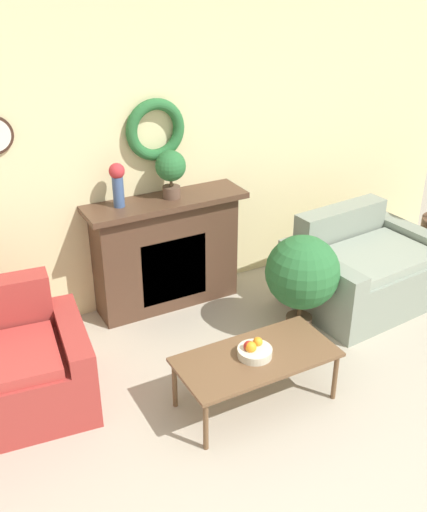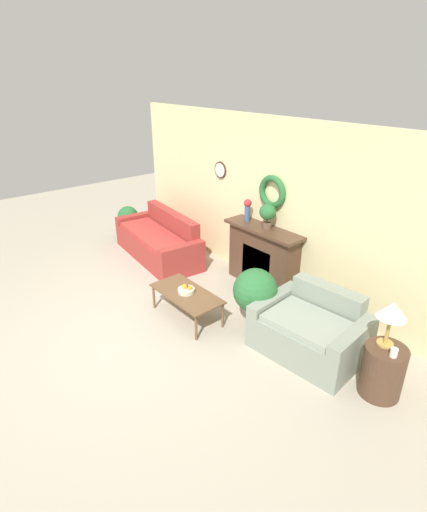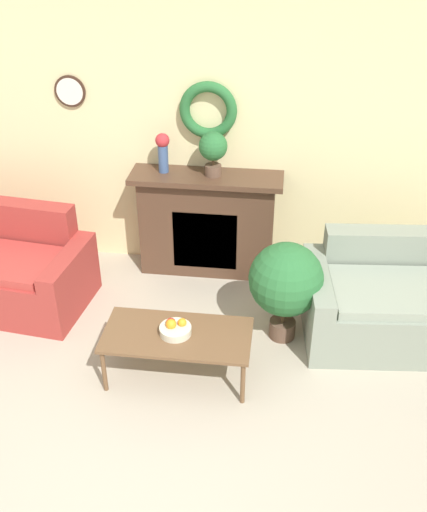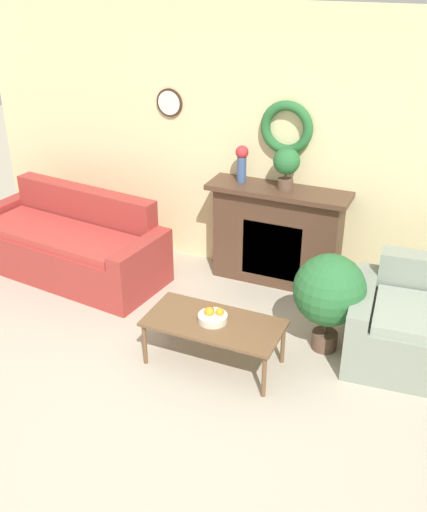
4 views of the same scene
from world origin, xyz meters
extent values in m
plane|color=#ADA38E|center=(0.00, 0.00, 0.00)|extent=(16.00, 16.00, 0.00)
cube|color=beige|center=(0.00, 2.77, 1.35)|extent=(6.80, 0.06, 2.70)
torus|color=#286633|center=(0.08, 2.69, 1.59)|extent=(0.52, 0.09, 0.52)
cube|color=#4C3323|center=(0.08, 2.57, 0.49)|extent=(1.27, 0.34, 0.98)
cube|color=black|center=(0.08, 2.41, 0.42)|extent=(0.61, 0.02, 0.59)
cube|color=orange|center=(0.08, 2.40, 0.34)|extent=(0.49, 0.01, 0.32)
cube|color=#4C3323|center=(0.08, 2.53, 1.01)|extent=(1.41, 0.41, 0.05)
cube|color=#9E332D|center=(-1.02, 1.73, 0.29)|extent=(0.26, 0.87, 0.59)
cube|color=gray|center=(1.70, 1.64, 0.23)|extent=(1.03, 0.83, 0.46)
cube|color=gray|center=(1.66, 2.11, 0.40)|extent=(0.98, 0.29, 0.81)
cube|color=gray|center=(1.12, 1.69, 0.30)|extent=(0.25, 0.97, 0.60)
cube|color=gray|center=(2.26, 1.79, 0.30)|extent=(0.25, 0.97, 0.60)
cube|color=gray|center=(1.70, 1.64, 0.50)|extent=(0.99, 0.76, 0.08)
cube|color=brown|center=(0.06, 1.02, 0.39)|extent=(1.12, 0.55, 0.03)
cylinder|color=brown|center=(-0.46, 0.79, 0.19)|extent=(0.04, 0.04, 0.38)
cylinder|color=brown|center=(0.59, 0.79, 0.19)|extent=(0.04, 0.04, 0.38)
cylinder|color=brown|center=(-0.46, 1.26, 0.19)|extent=(0.04, 0.04, 0.38)
cylinder|color=brown|center=(0.59, 1.26, 0.19)|extent=(0.04, 0.04, 0.38)
cylinder|color=beige|center=(0.05, 1.03, 0.44)|extent=(0.24, 0.24, 0.06)
sphere|color=#B2231E|center=(0.01, 1.04, 0.49)|extent=(0.08, 0.08, 0.08)
sphere|color=orange|center=(0.10, 1.06, 0.49)|extent=(0.07, 0.07, 0.07)
sphere|color=orange|center=(0.02, 1.03, 0.49)|extent=(0.08, 0.08, 0.08)
cylinder|color=#3D5684|center=(-0.32, 2.57, 1.16)|extent=(0.09, 0.09, 0.26)
sphere|color=#B72D33|center=(-0.32, 2.57, 1.34)|extent=(0.13, 0.13, 0.13)
cylinder|color=brown|center=(0.14, 2.55, 1.08)|extent=(0.15, 0.15, 0.10)
cylinder|color=#4C3823|center=(0.14, 2.55, 1.17)|extent=(0.02, 0.02, 0.07)
sphere|color=#286633|center=(0.14, 2.55, 1.31)|extent=(0.26, 0.26, 0.26)
cylinder|color=brown|center=(0.86, 1.60, 0.08)|extent=(0.22, 0.22, 0.16)
cylinder|color=#4C3823|center=(0.86, 1.60, 0.24)|extent=(0.04, 0.04, 0.17)
sphere|color=#286633|center=(0.86, 1.60, 0.58)|extent=(0.61, 0.61, 0.61)
camera|label=1|loc=(-1.80, -1.80, 2.91)|focal=42.00mm
camera|label=2|loc=(4.10, -1.86, 3.29)|focal=28.00mm
camera|label=3|loc=(0.77, -2.44, 3.28)|focal=42.00mm
camera|label=4|loc=(1.70, -2.70, 3.10)|focal=42.00mm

